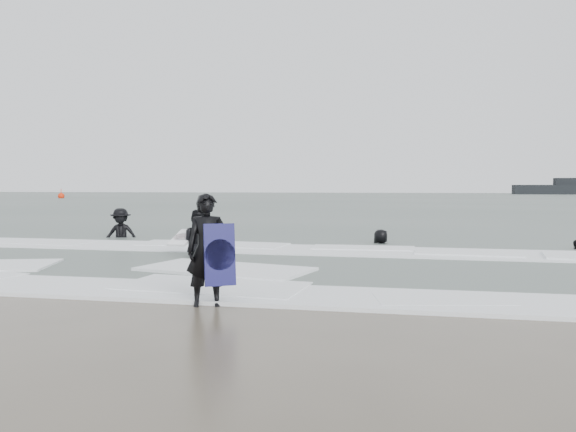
% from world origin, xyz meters
% --- Properties ---
extents(ground, '(320.00, 320.00, 0.00)m').
position_xyz_m(ground, '(0.00, 0.00, 0.00)').
color(ground, brown).
rests_on(ground, ground).
extents(sea, '(320.00, 320.00, 0.00)m').
position_xyz_m(sea, '(0.00, 80.00, 0.06)').
color(sea, '#47544C').
rests_on(sea, ground).
extents(surfer_centre, '(0.77, 0.64, 1.81)m').
position_xyz_m(surfer_centre, '(0.15, -1.50, 0.00)').
color(surfer_centre, black).
rests_on(surfer_centre, ground).
extents(surfer_wading, '(0.98, 0.81, 1.85)m').
position_xyz_m(surfer_wading, '(-2.22, 3.96, 0.00)').
color(surfer_wading, black).
rests_on(surfer_wading, ground).
extents(surfer_breaker, '(1.43, 1.08, 1.97)m').
position_xyz_m(surfer_breaker, '(-7.02, 8.56, 0.00)').
color(surfer_breaker, black).
rests_on(surfer_breaker, ground).
extents(surfer_right_far, '(0.93, 0.96, 1.66)m').
position_xyz_m(surfer_right_far, '(2.31, 8.55, 0.00)').
color(surfer_right_far, black).
rests_on(surfer_right_far, ground).
extents(surf_foam, '(30.03, 9.06, 0.09)m').
position_xyz_m(surf_foam, '(0.00, 3.70, 0.04)').
color(surf_foam, white).
rests_on(surf_foam, ground).
extents(bodyboards, '(11.94, 10.55, 1.25)m').
position_xyz_m(bodyboards, '(2.15, 3.53, 0.50)').
color(bodyboards, '#11104C').
rests_on(bodyboards, ground).
extents(buoy, '(1.00, 1.00, 1.65)m').
position_xyz_m(buoy, '(-51.63, 69.48, 0.42)').
color(buoy, red).
rests_on(buoy, ground).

